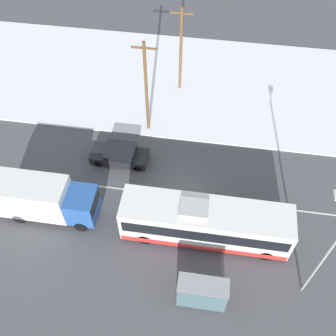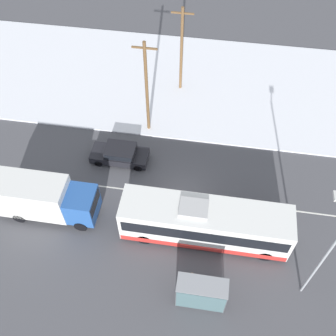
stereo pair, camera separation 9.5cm
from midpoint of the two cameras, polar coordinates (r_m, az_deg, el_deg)
name	(u,v)px [view 1 (the left image)]	position (r m, az deg, el deg)	size (l,w,h in m)	color
ground_plane	(182,196)	(28.67, 1.88, -4.14)	(120.00, 120.00, 0.00)	#4C4C51
snow_lot	(199,84)	(37.13, 4.41, 12.09)	(80.00, 14.20, 0.12)	white
lane_marking_center	(182,196)	(28.67, 1.88, -4.14)	(60.00, 0.12, 0.00)	silver
city_bus	(205,223)	(25.73, 5.34, -7.89)	(10.91, 2.57, 3.32)	white
box_truck	(44,198)	(27.73, -17.60, -4.22)	(6.78, 2.30, 3.23)	silver
sedan_car	(120,154)	(30.29, -7.09, 2.07)	(4.37, 1.80, 1.46)	black
pedestrian_at_stop	(192,278)	(24.69, 3.43, -15.64)	(0.58, 0.26, 1.62)	#23232D
bus_shelter	(202,294)	(23.63, 4.88, -17.80)	(2.94, 1.20, 2.40)	gray
streetlamp	(325,248)	(22.86, 21.69, -10.74)	(0.36, 2.49, 7.50)	#9EA3A8
utility_pole_roadside	(146,88)	(29.97, -3.26, 11.50)	(1.80, 0.24, 8.37)	brown
utility_pole_snowlot	(181,50)	(34.12, 1.78, 16.81)	(1.80, 0.24, 7.93)	brown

